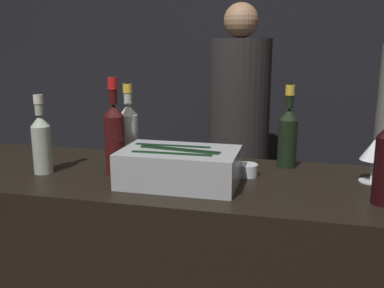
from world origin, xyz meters
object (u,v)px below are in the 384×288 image
Objects in this scene: white_wine_bottle at (41,141)px; person_blond_tee at (238,131)px; ice_bin_with_bottles at (178,165)px; wine_glass at (374,151)px; red_wine_bottle_tall at (115,135)px; champagne_bottle at (288,134)px; rose_wine_bottle at (129,132)px; candle_votive at (247,170)px.

person_blond_tee is at bearing 64.47° from white_wine_bottle.
wine_glass reaches higher than ice_bin_with_bottles.
champagne_bottle is (0.64, 0.26, -0.02)m from red_wine_bottle_tall.
rose_wine_bottle is (0.01, 0.11, -0.01)m from red_wine_bottle_tall.
candle_votive is (0.23, 0.15, -0.05)m from ice_bin_with_bottles.
red_wine_bottle_tall is (-0.94, -0.12, 0.04)m from wine_glass.
rose_wine_bottle is (-0.93, -0.01, 0.03)m from wine_glass.
candle_votive is 0.25m from champagne_bottle.
person_blond_tee reaches higher than champagne_bottle.
wine_glass is at bearing -175.18° from person_blond_tee.
champagne_bottle reaches higher than white_wine_bottle.
ice_bin_with_bottles is 0.23× the size of person_blond_tee.
rose_wine_bottle is at bearing 177.54° from candle_votive.
wine_glass is 1.24m from person_blond_tee.
red_wine_bottle_tall is (-0.27, 0.06, 0.08)m from ice_bin_with_bottles.
rose_wine_bottle is at bearing 145.67° from ice_bin_with_bottles.
rose_wine_bottle is (-0.62, -0.15, 0.01)m from champagne_bottle.
person_blond_tee is (-0.18, 1.10, -0.07)m from candle_votive.
red_wine_bottle_tall is at bearing -169.73° from candle_votive.
ice_bin_with_bottles is 5.00× the size of candle_votive.
ice_bin_with_bottles is 1.26m from person_blond_tee.
champagne_bottle reaches higher than candle_votive.
person_blond_tee is at bearing 99.20° from candle_votive.
wine_glass is at bearing 4.35° from candle_votive.
candle_votive is at bearing 10.27° from red_wine_bottle_tall.
person_blond_tee is at bearing 75.13° from red_wine_bottle_tall.
wine_glass is 0.46m from candle_votive.
rose_wine_bottle is 0.19× the size of person_blond_tee.
red_wine_bottle_tall is at bearing -96.84° from rose_wine_bottle.
person_blond_tee is at bearing 120.43° from wine_glass.
wine_glass is 0.33m from champagne_bottle.
white_wine_bottle reaches higher than candle_votive.
red_wine_bottle_tall is 0.21× the size of person_blond_tee.
white_wine_bottle reaches higher than ice_bin_with_bottles.
rose_wine_bottle reaches higher than ice_bin_with_bottles.
rose_wine_bottle reaches higher than champagne_bottle.
champagne_bottle is 0.19× the size of person_blond_tee.
person_blond_tee is (0.30, 1.08, -0.19)m from rose_wine_bottle.
ice_bin_with_bottles is 1.22× the size of rose_wine_bottle.
wine_glass is at bearing 7.47° from red_wine_bottle_tall.
candle_votive is 0.79m from white_wine_bottle.
champagne_bottle reaches higher than ice_bin_with_bottles.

